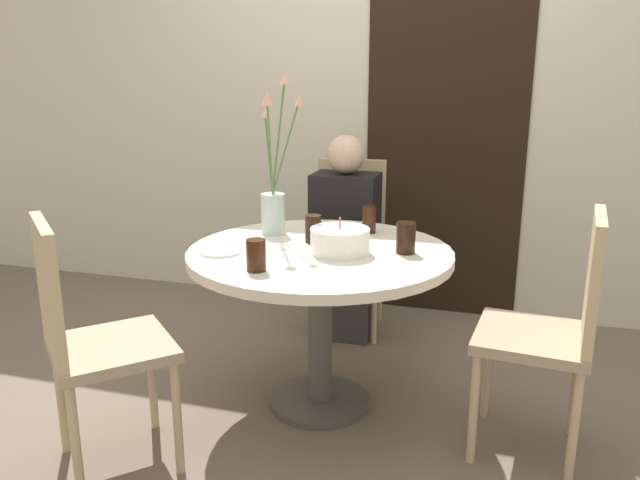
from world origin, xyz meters
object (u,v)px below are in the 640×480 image
object	(u,v)px
side_plate	(220,251)
flower_vase	(274,196)
chair_near_front	(86,332)
chair_far_back	(349,234)
drink_glass_3	(369,220)
chair_right_flank	(557,321)
drink_glass_0	(256,255)
birthday_cake	(340,241)
drink_glass_2	(313,229)
person_woman	(345,245)
drink_glass_1	(406,238)

from	to	relation	value
side_plate	flower_vase	bearing A→B (deg)	73.10
chair_near_front	flower_vase	distance (m)	0.99
chair_far_back	drink_glass_3	size ratio (longest dim) A/B	7.70
chair_right_flank	drink_glass_0	world-z (taller)	chair_right_flank
chair_near_front	birthday_cake	distance (m)	1.00
flower_vase	drink_glass_3	size ratio (longest dim) A/B	5.72
drink_glass_0	birthday_cake	bearing A→B (deg)	53.17
birthday_cake	drink_glass_2	xyz separation A→B (m)	(-0.15, 0.13, 0.01)
drink_glass_2	chair_near_front	bearing A→B (deg)	-127.00
flower_vase	drink_glass_2	xyz separation A→B (m)	(0.21, -0.09, -0.11)
side_plate	birthday_cake	bearing A→B (deg)	15.23
drink_glass_3	person_woman	bearing A→B (deg)	116.85
chair_near_front	chair_right_flank	distance (m)	1.66
chair_right_flank	drink_glass_3	world-z (taller)	chair_right_flank
chair_far_back	side_plate	xyz separation A→B (m)	(-0.27, -1.07, 0.17)
birthday_cake	side_plate	world-z (taller)	birthday_cake
chair_right_flank	drink_glass_3	distance (m)	0.93
drink_glass_2	person_woman	world-z (taller)	person_woman
drink_glass_1	drink_glass_0	bearing A→B (deg)	-141.46
chair_right_flank	drink_glass_2	world-z (taller)	chair_right_flank
chair_near_front	side_plate	size ratio (longest dim) A/B	5.28
side_plate	drink_glass_1	bearing A→B (deg)	15.74
chair_far_back	birthday_cake	size ratio (longest dim) A/B	3.95
birthday_cake	drink_glass_0	bearing A→B (deg)	-126.83
side_plate	drink_glass_0	bearing A→B (deg)	-38.52
chair_right_flank	birthday_cake	size ratio (longest dim) A/B	3.95
person_woman	drink_glass_0	bearing A→B (deg)	-92.88
flower_vase	side_plate	xyz separation A→B (m)	(-0.10, -0.34, -0.17)
chair_far_back	chair_right_flank	bearing A→B (deg)	-51.30
chair_right_flank	drink_glass_0	xyz separation A→B (m)	(-1.06, -0.24, 0.22)
chair_far_back	chair_right_flank	xyz separation A→B (m)	(1.02, -1.02, 0.00)
chair_near_front	drink_glass_0	xyz separation A→B (m)	(0.50, 0.33, 0.22)
flower_vase	side_plate	distance (m)	0.40
side_plate	drink_glass_3	distance (m)	0.70
chair_far_back	side_plate	size ratio (longest dim) A/B	5.28
chair_far_back	drink_glass_0	distance (m)	1.28
drink_glass_3	flower_vase	bearing A→B (deg)	-160.80
birthday_cake	drink_glass_3	distance (m)	0.36
drink_glass_2	birthday_cake	bearing A→B (deg)	-41.11
chair_far_back	chair_near_front	distance (m)	1.68
chair_right_flank	drink_glass_2	distance (m)	1.03
chair_near_front	drink_glass_2	size ratio (longest dim) A/B	8.02
side_plate	person_woman	world-z (taller)	person_woman
drink_glass_2	side_plate	bearing A→B (deg)	-140.26
drink_glass_2	person_woman	distance (m)	0.70
chair_right_flank	person_woman	distance (m)	1.32
birthday_cake	drink_glass_0	distance (m)	0.39
flower_vase	drink_glass_0	distance (m)	0.55
person_woman	drink_glass_2	bearing A→B (deg)	-87.83
chair_far_back	birthday_cake	xyz separation A→B (m)	(0.19, -0.95, 0.22)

